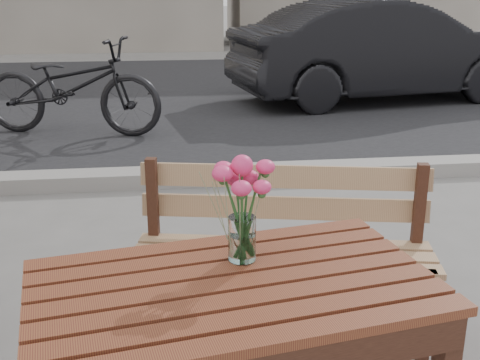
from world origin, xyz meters
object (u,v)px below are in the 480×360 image
at_px(parked_car, 383,50).
at_px(main_table, 234,318).
at_px(bicycle, 71,86).
at_px(main_vase, 242,196).

bearing_deg(parked_car, main_table, 146.72).
height_order(parked_car, bicycle, parked_car).
height_order(main_table, main_vase, main_vase).
bearing_deg(main_vase, bicycle, 104.07).
relative_size(main_table, main_vase, 3.76).
distance_m(main_table, main_vase, 0.36).
bearing_deg(parked_car, bicycle, 100.89).
height_order(main_vase, bicycle, main_vase).
xyz_separation_m(main_table, bicycle, (-1.14, 4.85, -0.09)).
relative_size(main_vase, bicycle, 0.18).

